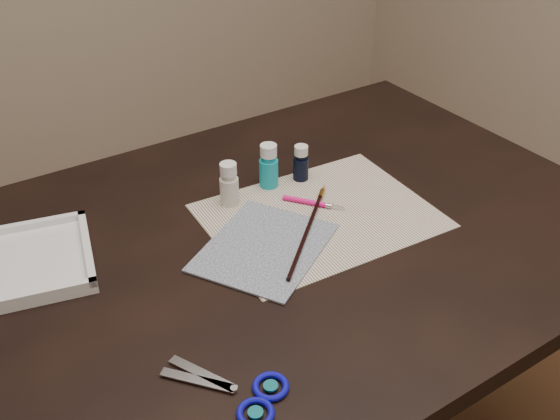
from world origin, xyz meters
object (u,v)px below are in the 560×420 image
paint_bottle_cyan (269,166)px  palette_tray (26,262)px  canvas (264,247)px  paint_bottle_white (229,184)px  paint_bottle_navy (301,163)px  scissors (220,389)px  paper (320,216)px

paint_bottle_cyan → palette_tray: (-0.49, 0.00, -0.03)m
canvas → paint_bottle_white: paint_bottle_white is taller
paint_bottle_navy → palette_tray: bearing=178.6°
paint_bottle_cyan → paint_bottle_navy: paint_bottle_cyan is taller
paint_bottle_cyan → canvas: bearing=-124.3°
scissors → paint_bottle_white: bearing=-71.2°
paper → paint_bottle_white: (-0.12, 0.13, 0.04)m
paint_bottle_cyan → paint_bottle_navy: 0.07m
canvas → scissors: (-0.22, -0.24, 0.00)m
paint_bottle_white → palette_tray: size_ratio=0.42×
paint_bottle_white → palette_tray: paint_bottle_white is taller
palette_tray → paint_bottle_cyan: bearing=-0.0°
canvas → paint_bottle_navy: bearing=40.4°
palette_tray → canvas: bearing=-25.5°
paper → scissors: 0.45m
paint_bottle_navy → scissors: paint_bottle_navy is taller
paint_bottle_navy → palette_tray: (-0.56, 0.01, -0.03)m
paper → scissors: scissors is taller
paint_bottle_cyan → paint_bottle_navy: (0.07, -0.01, -0.01)m
paper → palette_tray: bearing=164.1°
canvas → scissors: scissors is taller
paper → canvas: 0.15m
paper → paint_bottle_white: 0.19m
paint_bottle_white → paint_bottle_navy: paint_bottle_white is taller
canvas → paint_bottle_navy: (0.19, 0.16, 0.04)m
scissors → paper: bearing=-93.8°
paint_bottle_white → canvas: bearing=-97.0°
canvas → palette_tray: size_ratio=1.11×
scissors → palette_tray: bearing=-20.5°
paint_bottle_white → palette_tray: (-0.39, 0.01, -0.03)m
canvas → paint_bottle_cyan: bearing=55.7°
paint_bottle_white → paint_bottle_cyan: 0.10m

